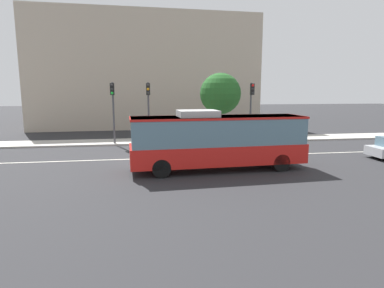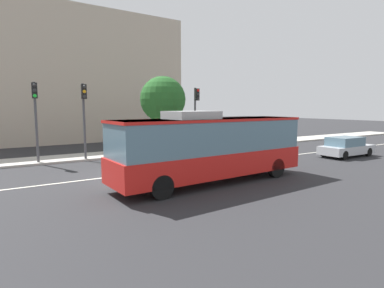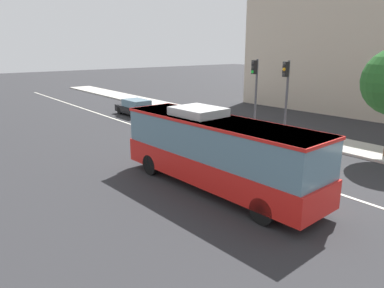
% 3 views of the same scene
% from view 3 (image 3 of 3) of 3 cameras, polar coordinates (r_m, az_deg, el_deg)
% --- Properties ---
extents(ground_plane, '(160.00, 160.00, 0.00)m').
position_cam_3_polar(ground_plane, '(20.54, 5.75, -2.05)').
color(ground_plane, '#28282B').
extents(sidewalk_kerb, '(80.00, 3.12, 0.14)m').
position_cam_3_polar(sidewalk_kerb, '(25.87, 17.25, 1.11)').
color(sidewalk_kerb, '#B2ADA3').
rests_on(sidewalk_kerb, ground_plane).
extents(lane_centre_line, '(76.00, 0.16, 0.01)m').
position_cam_3_polar(lane_centre_line, '(20.54, 5.75, -2.04)').
color(lane_centre_line, silver).
rests_on(lane_centre_line, ground_plane).
extents(transit_bus, '(10.11, 3.00, 3.46)m').
position_cam_3_polar(transit_bus, '(15.48, 3.90, -0.79)').
color(transit_bus, red).
rests_on(transit_bus, ground_plane).
extents(sedan_black, '(4.51, 1.84, 1.46)m').
position_cam_3_polar(sedan_black, '(33.03, -8.91, 5.71)').
color(sedan_black, black).
rests_on(sedan_black, ground_plane).
extents(traffic_light_near_corner, '(0.34, 0.62, 5.20)m').
position_cam_3_polar(traffic_light_near_corner, '(26.51, 9.93, 9.56)').
color(traffic_light_near_corner, '#47474C').
rests_on(traffic_light_near_corner, ground_plane).
extents(traffic_light_far_corner, '(0.33, 0.62, 5.20)m').
position_cam_3_polar(traffic_light_far_corner, '(24.49, 14.64, 8.85)').
color(traffic_light_far_corner, '#47474C').
rests_on(traffic_light_far_corner, ground_plane).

